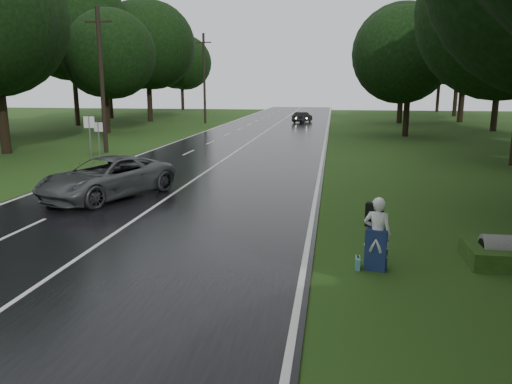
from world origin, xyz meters
TOP-DOWN VIEW (x-y plane):
  - ground at (0.00, 0.00)m, footprint 160.00×160.00m
  - road at (0.00, 20.00)m, footprint 12.00×140.00m
  - lane_center at (0.00, 20.00)m, footprint 0.12×140.00m
  - grey_car at (-2.39, 6.68)m, footprint 4.67×6.28m
  - far_car at (2.73, 48.04)m, footprint 2.27×3.93m
  - hitchhiker at (7.53, 0.37)m, footprint 0.75×0.71m
  - suitcase at (7.10, 0.34)m, footprint 0.13×0.40m
  - culvert at (10.94, 1.28)m, footprint 1.47×0.74m
  - utility_pole_mid at (-8.50, 19.41)m, footprint 1.80×0.28m
  - utility_pole_far at (-8.50, 45.46)m, footprint 1.80×0.28m
  - road_sign_a at (-7.20, 14.83)m, footprint 0.64×0.10m
  - road_sign_b at (-7.20, 15.88)m, footprint 0.55×0.10m
  - tree_left_d at (-14.83, 18.06)m, footprint 9.35×9.35m
  - tree_left_e at (-14.66, 32.58)m, footprint 7.94×7.94m
  - tree_left_f at (-15.94, 47.29)m, footprint 9.93×9.93m
  - tree_right_e at (12.67, 33.55)m, footprint 7.44×7.44m
  - tree_right_f at (14.10, 49.42)m, footprint 8.88×8.88m

SIDE VIEW (x-z plane):
  - ground at x=0.00m, z-range 0.00..0.00m
  - culvert at x=10.94m, z-range -0.37..0.37m
  - utility_pole_mid at x=-8.50m, z-range -4.62..4.62m
  - utility_pole_far at x=-8.50m, z-range -5.08..5.08m
  - road_sign_a at x=-7.20m, z-range -1.34..1.34m
  - road_sign_b at x=-7.20m, z-range -1.14..1.14m
  - tree_left_d at x=-14.83m, z-range -7.30..7.30m
  - tree_left_e at x=-14.66m, z-range -6.20..6.20m
  - tree_left_f at x=-15.94m, z-range -7.76..7.76m
  - tree_right_e at x=12.67m, z-range -5.81..5.81m
  - tree_right_f at x=14.10m, z-range -6.94..6.94m
  - road at x=0.00m, z-range 0.00..0.04m
  - lane_center at x=0.00m, z-range 0.04..0.05m
  - suitcase at x=7.10m, z-range 0.00..0.28m
  - far_car at x=2.73m, z-range 0.04..1.26m
  - grey_car at x=-2.39m, z-range 0.04..1.63m
  - hitchhiker at x=7.53m, z-range -0.07..1.75m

